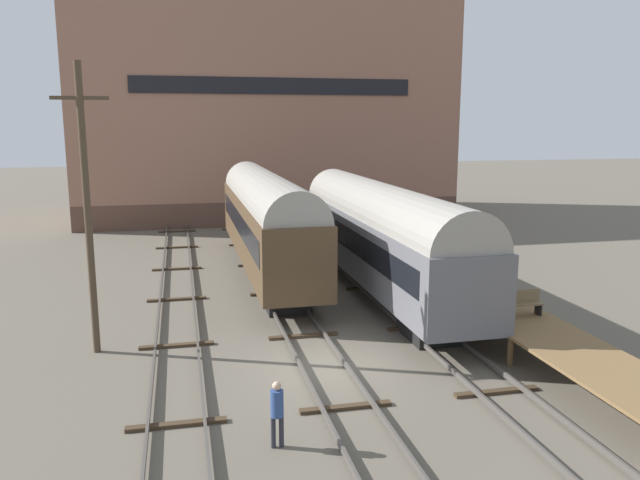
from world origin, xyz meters
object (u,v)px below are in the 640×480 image
train_car_grey (381,232)px  train_car_brown (266,217)px  bench (523,302)px  utility_pole (87,207)px  person_worker (277,408)px

train_car_grey → train_car_brown: (-4.57, 4.76, 0.15)m
train_car_grey → bench: bearing=-68.6°
train_car_grey → train_car_brown: bearing=133.8°
train_car_grey → utility_pole: 12.95m
train_car_brown → utility_pole: utility_pole is taller
person_worker → utility_pole: (-5.09, 7.74, 4.01)m
bench → person_worker: bench is taller
train_car_grey → person_worker: bearing=-118.1°
train_car_grey → bench: size_ratio=13.22×
bench → train_car_grey: bearing=111.4°
train_car_brown → person_worker: 17.62m
utility_pole → person_worker: bearing=-56.7°
person_worker → train_car_grey: bearing=61.9°
train_car_brown → person_worker: bearing=-97.1°
train_car_brown → utility_pole: bearing=-127.0°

